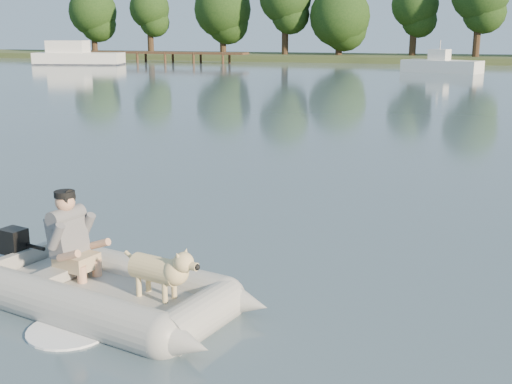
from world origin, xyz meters
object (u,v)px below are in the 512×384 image
(dog, at_px, (156,273))
(dinghy, at_px, (109,259))
(motorboat, at_px, (442,57))
(man, at_px, (69,233))
(cabin_cruiser, at_px, (79,53))
(dock, at_px, (160,57))

(dog, bearing_deg, dinghy, -175.43)
(dinghy, xyz_separation_m, motorboat, (1.97, 44.91, 0.57))
(man, bearing_deg, cabin_cruiser, 135.76)
(dinghy, height_order, cabin_cruiser, cabin_cruiser)
(man, height_order, dog, man)
(cabin_cruiser, bearing_deg, motorboat, -14.85)
(dog, distance_m, motorboat, 45.02)
(cabin_cruiser, bearing_deg, dock, 38.01)
(dock, height_order, dog, dock)
(dinghy, relative_size, man, 4.43)
(man, height_order, cabin_cruiser, cabin_cruiser)
(dock, xyz_separation_m, dinghy, (25.17, -52.70, 0.05))
(dock, bearing_deg, man, -64.96)
(dinghy, xyz_separation_m, cabin_cruiser, (-30.35, 46.53, 0.52))
(dog, bearing_deg, cabin_cruiser, 136.69)
(dog, relative_size, motorboat, 0.15)
(dinghy, xyz_separation_m, man, (-0.65, 0.20, 0.18))
(dock, xyz_separation_m, dog, (25.79, -52.79, -0.02))
(dock, distance_m, dog, 58.76)
(cabin_cruiser, xyz_separation_m, motorboat, (32.32, -1.62, 0.05))
(dock, bearing_deg, dog, -63.96)
(dog, bearing_deg, motorboat, 101.37)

